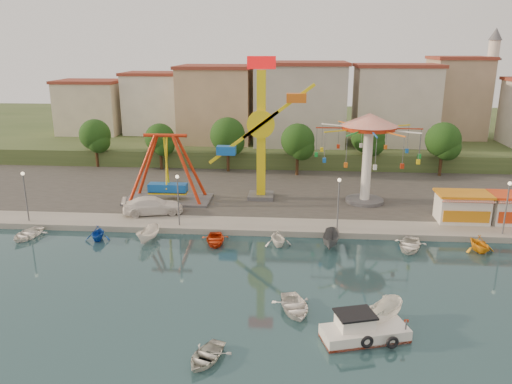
# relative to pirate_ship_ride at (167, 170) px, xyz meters

# --- Properties ---
(ground) EXTENTS (200.00, 200.00, 0.00)m
(ground) POSITION_rel_pirate_ship_ride_xyz_m (11.14, -21.01, -4.39)
(ground) COLOR #142F38
(ground) RESTS_ON ground
(quay_deck) EXTENTS (200.00, 100.00, 0.60)m
(quay_deck) POSITION_rel_pirate_ship_ride_xyz_m (11.14, 40.99, -4.09)
(quay_deck) COLOR #9E998E
(quay_deck) RESTS_ON ground
(asphalt_pad) EXTENTS (90.00, 28.00, 0.01)m
(asphalt_pad) POSITION_rel_pirate_ship_ride_xyz_m (11.14, 8.99, -3.79)
(asphalt_pad) COLOR #4C4944
(asphalt_pad) RESTS_ON quay_deck
(hill_terrace) EXTENTS (200.00, 60.00, 3.00)m
(hill_terrace) POSITION_rel_pirate_ship_ride_xyz_m (11.14, 45.99, -2.89)
(hill_terrace) COLOR #384C26
(hill_terrace) RESTS_ON ground
(pirate_ship_ride) EXTENTS (10.00, 5.00, 8.00)m
(pirate_ship_ride) POSITION_rel_pirate_ship_ride_xyz_m (0.00, 0.00, 0.00)
(pirate_ship_ride) COLOR #59595E
(pirate_ship_ride) RESTS_ON quay_deck
(kamikaze_tower) EXTENTS (8.17, 3.10, 16.50)m
(kamikaze_tower) POSITION_rel_pirate_ship_ride_xyz_m (11.25, 1.76, 4.01)
(kamikaze_tower) COLOR #59595E
(kamikaze_tower) RESTS_ON quay_deck
(wave_swinger) EXTENTS (11.60, 11.60, 10.40)m
(wave_swinger) POSITION_rel_pirate_ship_ride_xyz_m (23.02, 1.28, 3.80)
(wave_swinger) COLOR #59595E
(wave_swinger) RESTS_ON quay_deck
(booth_left) EXTENTS (5.40, 3.78, 3.08)m
(booth_left) POSITION_rel_pirate_ship_ride_xyz_m (32.23, -4.52, -2.23)
(booth_left) COLOR white
(booth_left) RESTS_ON quay_deck
(lamp_post_0) EXTENTS (0.14, 0.14, 5.00)m
(lamp_post_0) POSITION_rel_pirate_ship_ride_xyz_m (-12.86, -8.01, -1.29)
(lamp_post_0) COLOR #59595E
(lamp_post_0) RESTS_ON quay_deck
(lamp_post_1) EXTENTS (0.14, 0.14, 5.00)m
(lamp_post_1) POSITION_rel_pirate_ship_ride_xyz_m (3.14, -8.01, -1.29)
(lamp_post_1) COLOR #59595E
(lamp_post_1) RESTS_ON quay_deck
(lamp_post_2) EXTENTS (0.14, 0.14, 5.00)m
(lamp_post_2) POSITION_rel_pirate_ship_ride_xyz_m (19.14, -8.01, -1.29)
(lamp_post_2) COLOR #59595E
(lamp_post_2) RESTS_ON quay_deck
(lamp_post_3) EXTENTS (0.14, 0.14, 5.00)m
(lamp_post_3) POSITION_rel_pirate_ship_ride_xyz_m (35.14, -8.01, -1.29)
(lamp_post_3) COLOR #59595E
(lamp_post_3) RESTS_ON quay_deck
(tree_0) EXTENTS (4.60, 4.60, 7.19)m
(tree_0) POSITION_rel_pirate_ship_ride_xyz_m (-14.86, 15.97, 1.08)
(tree_0) COLOR #382314
(tree_0) RESTS_ON quay_deck
(tree_1) EXTENTS (4.35, 4.35, 6.80)m
(tree_1) POSITION_rel_pirate_ship_ride_xyz_m (-4.86, 15.23, 0.81)
(tree_1) COLOR #382314
(tree_1) RESTS_ON quay_deck
(tree_2) EXTENTS (5.02, 5.02, 7.85)m
(tree_2) POSITION_rel_pirate_ship_ride_xyz_m (5.14, 14.80, 1.52)
(tree_2) COLOR #382314
(tree_2) RESTS_ON quay_deck
(tree_3) EXTENTS (4.68, 4.68, 7.32)m
(tree_3) POSITION_rel_pirate_ship_ride_xyz_m (15.14, 13.35, 1.16)
(tree_3) COLOR #382314
(tree_3) RESTS_ON quay_deck
(tree_4) EXTENTS (4.86, 4.86, 7.60)m
(tree_4) POSITION_rel_pirate_ship_ride_xyz_m (25.14, 16.34, 1.35)
(tree_4) COLOR #382314
(tree_4) RESTS_ON quay_deck
(tree_5) EXTENTS (4.83, 4.83, 7.54)m
(tree_5) POSITION_rel_pirate_ship_ride_xyz_m (35.14, 14.53, 1.31)
(tree_5) COLOR #382314
(tree_5) RESTS_ON quay_deck
(building_0) EXTENTS (9.26, 9.53, 11.87)m
(building_0) POSITION_rel_pirate_ship_ride_xyz_m (-22.23, 25.05, 4.54)
(building_0) COLOR beige
(building_0) RESTS_ON hill_terrace
(building_1) EXTENTS (12.33, 9.01, 8.63)m
(building_1) POSITION_rel_pirate_ship_ride_xyz_m (-10.19, 30.37, 2.92)
(building_1) COLOR silver
(building_1) RESTS_ON hill_terrace
(building_2) EXTENTS (11.95, 9.28, 11.23)m
(building_2) POSITION_rel_pirate_ship_ride_xyz_m (2.95, 30.95, 4.22)
(building_2) COLOR tan
(building_2) RESTS_ON hill_terrace
(building_3) EXTENTS (12.59, 10.50, 9.20)m
(building_3) POSITION_rel_pirate_ship_ride_xyz_m (16.74, 27.79, 3.20)
(building_3) COLOR beige
(building_3) RESTS_ON hill_terrace
(building_4) EXTENTS (10.75, 9.23, 9.24)m
(building_4) POSITION_rel_pirate_ship_ride_xyz_m (30.21, 31.19, 3.22)
(building_4) COLOR beige
(building_4) RESTS_ON hill_terrace
(building_5) EXTENTS (12.77, 10.96, 11.21)m
(building_5) POSITION_rel_pirate_ship_ride_xyz_m (43.51, 29.32, 4.21)
(building_5) COLOR tan
(building_5) RESTS_ON hill_terrace
(minaret) EXTENTS (2.80, 2.80, 18.00)m
(minaret) POSITION_rel_pirate_ship_ride_xyz_m (47.14, 32.99, 8.15)
(minaret) COLOR silver
(minaret) RESTS_ON hill_terrace
(cabin_motorboat) EXTENTS (5.93, 3.58, 1.96)m
(cabin_motorboat) POSITION_rel_pirate_ship_ride_xyz_m (19.38, -26.46, -3.87)
(cabin_motorboat) COLOR white
(cabin_motorboat) RESTS_ON ground
(rowboat_a) EXTENTS (3.69, 4.50, 0.81)m
(rowboat_a) POSITION_rel_pirate_ship_ride_xyz_m (14.97, -23.35, -3.99)
(rowboat_a) COLOR white
(rowboat_a) RESTS_ON ground
(rowboat_b) EXTENTS (3.39, 3.96, 0.69)m
(rowboat_b) POSITION_rel_pirate_ship_ride_xyz_m (9.69, -29.59, -4.05)
(rowboat_b) COLOR silver
(rowboat_b) RESTS_ON ground
(skiff) EXTENTS (3.85, 4.27, 1.62)m
(skiff) POSITION_rel_pirate_ship_ride_xyz_m (20.94, -24.66, -3.58)
(skiff) COLOR white
(skiff) RESTS_ON ground
(van) EXTENTS (6.87, 4.17, 1.86)m
(van) POSITION_rel_pirate_ship_ride_xyz_m (-0.50, -4.74, -2.86)
(van) COLOR white
(van) RESTS_ON quay_deck
(moored_boat_0) EXTENTS (3.40, 4.28, 0.80)m
(moored_boat_0) POSITION_rel_pirate_ship_ride_xyz_m (-11.40, -11.21, -4.00)
(moored_boat_0) COLOR white
(moored_boat_0) RESTS_ON ground
(moored_boat_1) EXTENTS (2.77, 3.09, 1.45)m
(moored_boat_1) POSITION_rel_pirate_ship_ride_xyz_m (-4.21, -11.21, -3.67)
(moored_boat_1) COLOR #1449B4
(moored_boat_1) RESTS_ON ground
(moored_boat_2) EXTENTS (2.11, 3.86, 1.41)m
(moored_boat_2) POSITION_rel_pirate_ship_ride_xyz_m (0.85, -11.21, -3.69)
(moored_boat_2) COLOR white
(moored_boat_2) RESTS_ON ground
(moored_boat_3) EXTENTS (3.13, 4.03, 0.76)m
(moored_boat_3) POSITION_rel_pirate_ship_ride_xyz_m (7.32, -11.21, -4.01)
(moored_boat_3) COLOR red
(moored_boat_3) RESTS_ON ground
(moored_boat_4) EXTENTS (3.29, 3.54, 1.53)m
(moored_boat_4) POSITION_rel_pirate_ship_ride_xyz_m (13.33, -11.21, -3.63)
(moored_boat_4) COLOR white
(moored_boat_4) RESTS_ON ground
(moored_boat_5) EXTENTS (2.07, 4.11, 1.52)m
(moored_boat_5) POSITION_rel_pirate_ship_ride_xyz_m (18.34, -11.21, -3.64)
(moored_boat_5) COLOR slate
(moored_boat_5) RESTS_ON ground
(moored_boat_6) EXTENTS (4.08, 4.85, 0.86)m
(moored_boat_6) POSITION_rel_pirate_ship_ride_xyz_m (25.59, -11.21, -3.96)
(moored_boat_6) COLOR white
(moored_boat_6) RESTS_ON ground
(moored_boat_7) EXTENTS (3.23, 3.53, 1.58)m
(moored_boat_7) POSITION_rel_pirate_ship_ride_xyz_m (31.87, -11.21, -3.61)
(moored_boat_7) COLOR orange
(moored_boat_7) RESTS_ON ground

